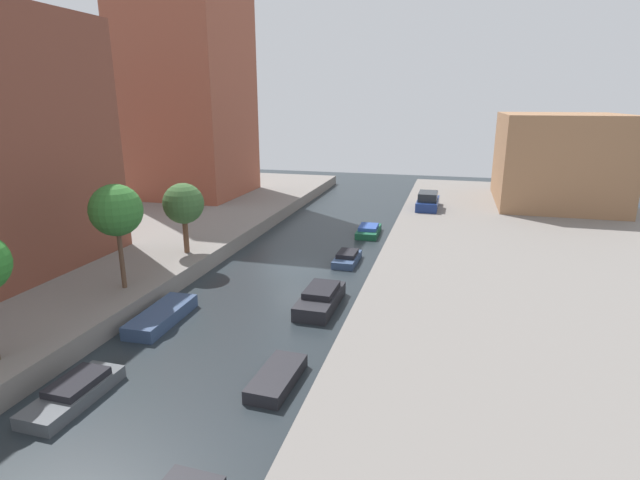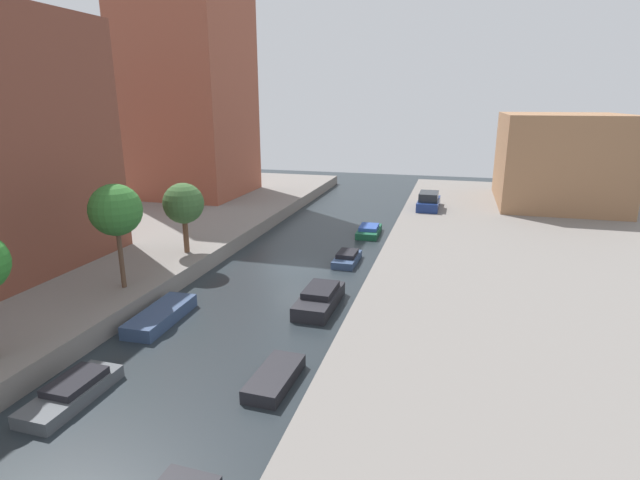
% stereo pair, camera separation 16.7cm
% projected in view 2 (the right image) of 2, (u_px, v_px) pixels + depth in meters
% --- Properties ---
extents(ground_plane, '(84.00, 84.00, 0.00)m').
position_uv_depth(ground_plane, '(296.00, 268.00, 30.83)').
color(ground_plane, '#232B30').
extents(quay_left, '(20.00, 64.00, 1.00)m').
position_uv_depth(quay_left, '(92.00, 243.00, 34.51)').
color(quay_left, gray).
rests_on(quay_left, ground_plane).
extents(quay_right, '(20.00, 64.00, 1.00)m').
position_uv_depth(quay_right, '(558.00, 283.00, 26.88)').
color(quay_right, gray).
rests_on(quay_right, ground_plane).
extents(apartment_tower_far, '(10.00, 10.39, 25.07)m').
position_uv_depth(apartment_tower_far, '(187.00, 62.00, 46.56)').
color(apartment_tower_far, brown).
rests_on(apartment_tower_far, quay_left).
extents(low_block_right, '(10.00, 12.31, 7.96)m').
position_uv_depth(low_block_right, '(559.00, 160.00, 44.09)').
color(low_block_right, '#9E704C').
rests_on(low_block_right, quay_right).
extents(street_tree_1, '(2.53, 2.53, 5.25)m').
position_uv_depth(street_tree_1, '(116.00, 210.00, 23.88)').
color(street_tree_1, brown).
rests_on(street_tree_1, quay_left).
extents(street_tree_2, '(2.47, 2.47, 4.32)m').
position_uv_depth(street_tree_2, '(183.00, 204.00, 29.85)').
color(street_tree_2, brown).
rests_on(street_tree_2, quay_left).
extents(parked_car, '(1.83, 4.60, 1.46)m').
position_uv_depth(parked_car, '(429.00, 201.00, 42.92)').
color(parked_car, navy).
rests_on(parked_car, quay_right).
extents(moored_boat_left_1, '(1.52, 3.75, 0.74)m').
position_uv_depth(moored_boat_left_1, '(72.00, 392.00, 17.18)').
color(moored_boat_left_1, '#4C5156').
rests_on(moored_boat_left_1, ground_plane).
extents(moored_boat_left_2, '(1.64, 4.35, 0.62)m').
position_uv_depth(moored_boat_left_2, '(161.00, 316.00, 23.27)').
color(moored_boat_left_2, '#33476B').
rests_on(moored_boat_left_2, ground_plane).
extents(moored_boat_right_1, '(1.45, 3.16, 0.51)m').
position_uv_depth(moored_boat_right_1, '(275.00, 378.00, 18.17)').
color(moored_boat_right_1, '#232328').
rests_on(moored_boat_right_1, ground_plane).
extents(moored_boat_right_2, '(1.73, 4.21, 1.00)m').
position_uv_depth(moored_boat_right_2, '(320.00, 299.00, 24.93)').
color(moored_boat_right_2, '#232328').
rests_on(moored_boat_right_2, ground_plane).
extents(moored_boat_right_3, '(1.38, 3.17, 0.74)m').
position_uv_depth(moored_boat_right_3, '(347.00, 258.00, 31.74)').
color(moored_boat_right_3, '#33476B').
rests_on(moored_boat_right_3, ground_plane).
extents(moored_boat_right_4, '(1.72, 3.72, 0.75)m').
position_uv_depth(moored_boat_right_4, '(369.00, 231.00, 38.37)').
color(moored_boat_right_4, '#195638').
rests_on(moored_boat_right_4, ground_plane).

